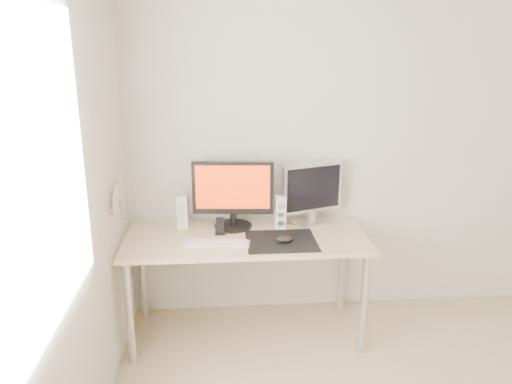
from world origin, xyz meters
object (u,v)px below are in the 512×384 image
speaker_left (183,212)px  keyboard (217,243)px  speaker_right (280,213)px  main_monitor (233,192)px  desk (246,246)px  phone_dock (220,229)px  second_monitor (312,191)px  mouse (285,239)px

speaker_left → keyboard: bearing=-54.7°
speaker_right → keyboard: bearing=-149.6°
main_monitor → keyboard: size_ratio=1.28×
desk → main_monitor: bearing=116.4°
desk → phone_dock: phone_dock is taller
second_monitor → phone_dock: bearing=-166.9°
speaker_right → keyboard: size_ratio=0.52×
keyboard → desk: bearing=34.8°
desk → phone_dock: (-0.17, 0.04, 0.11)m
keyboard → second_monitor: bearing=26.1°
phone_dock → speaker_left: bearing=149.7°
main_monitor → phone_dock: main_monitor is taller
speaker_left → phone_dock: 0.31m
second_monitor → speaker_right: second_monitor is taller
second_monitor → speaker_left: bearing=180.0°
desk → speaker_left: bearing=155.8°
keyboard → phone_dock: 0.18m
keyboard → speaker_right: bearing=30.4°
mouse → speaker_left: 0.75m
desk → speaker_left: size_ratio=7.06×
speaker_left → keyboard: 0.41m
mouse → speaker_right: 0.28m
speaker_right → phone_dock: bearing=-169.1°
desk → main_monitor: main_monitor is taller
mouse → speaker_left: (-0.67, 0.34, 0.09)m
second_monitor → phone_dock: (-0.64, -0.15, -0.21)m
desk → keyboard: (-0.19, -0.13, 0.09)m
main_monitor → speaker_left: size_ratio=2.43×
speaker_left → speaker_right: bearing=-5.9°
desk → speaker_right: 0.33m
second_monitor → speaker_left: second_monitor is taller
speaker_right → keyboard: 0.52m
phone_dock → main_monitor: bearing=51.4°
mouse → second_monitor: bearing=55.4°
main_monitor → keyboard: (-0.12, -0.29, -0.25)m
mouse → desk: 0.30m
desk → keyboard: size_ratio=3.70×
keyboard → mouse: bearing=-1.3°
second_monitor → mouse: bearing=-124.6°
mouse → second_monitor: size_ratio=0.26×
second_monitor → speaker_right: size_ratio=1.93×
desk → keyboard: keyboard is taller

